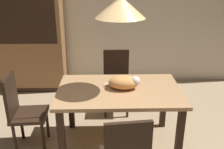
{
  "coord_description": "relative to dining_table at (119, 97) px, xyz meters",
  "views": [
    {
      "loc": [
        -0.02,
        -2.04,
        1.97
      ],
      "look_at": [
        0.05,
        0.78,
        0.85
      ],
      "focal_mm": 40.89,
      "sensor_mm": 36.0,
      "label": 1
    }
  ],
  "objects": [
    {
      "name": "back_wall",
      "position": [
        -0.13,
        2.07,
        0.8
      ],
      "size": [
        6.4,
        0.1,
        2.9
      ],
      "primitive_type": "cube",
      "color": "beige",
      "rests_on": "ground"
    },
    {
      "name": "dining_table",
      "position": [
        0.0,
        0.0,
        0.0
      ],
      "size": [
        1.4,
        0.9,
        0.75
      ],
      "color": "tan",
      "rests_on": "ground"
    },
    {
      "name": "chair_far_back",
      "position": [
        0.0,
        0.88,
        -0.14
      ],
      "size": [
        0.41,
        0.41,
        0.93
      ],
      "color": "black",
      "rests_on": "ground"
    },
    {
      "name": "chair_left_side",
      "position": [
        -1.13,
        -0.0,
        -0.14
      ],
      "size": [
        0.42,
        0.42,
        0.93
      ],
      "color": "black",
      "rests_on": "ground"
    },
    {
      "name": "cat_sleeping",
      "position": [
        0.06,
        0.01,
        0.18
      ],
      "size": [
        0.39,
        0.23,
        0.16
      ],
      "color": "#E59951",
      "rests_on": "dining_table"
    },
    {
      "name": "pendant_lamp",
      "position": [
        0.0,
        0.0,
        1.01
      ],
      "size": [
        0.52,
        0.52,
        1.3
      ],
      "color": "#E5B775"
    },
    {
      "name": "hutch_bookcase",
      "position": [
        -1.44,
        1.73,
        0.24
      ],
      "size": [
        1.12,
        0.45,
        1.85
      ],
      "color": "olive",
      "rests_on": "ground"
    }
  ]
}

